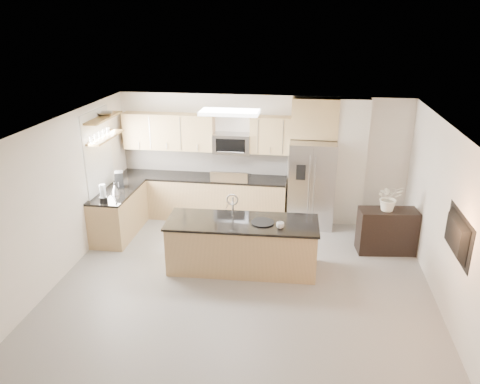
% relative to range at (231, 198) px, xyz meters
% --- Properties ---
extents(floor, '(6.50, 6.50, 0.00)m').
position_rel_range_xyz_m(floor, '(0.60, -2.92, -0.47)').
color(floor, gray).
rests_on(floor, ground).
extents(ceiling, '(6.00, 6.50, 0.02)m').
position_rel_range_xyz_m(ceiling, '(0.60, -2.92, 2.13)').
color(ceiling, white).
rests_on(ceiling, wall_back).
extents(wall_back, '(6.00, 0.02, 2.60)m').
position_rel_range_xyz_m(wall_back, '(0.60, 0.33, 0.83)').
color(wall_back, white).
rests_on(wall_back, floor).
extents(wall_front, '(6.00, 0.02, 2.60)m').
position_rel_range_xyz_m(wall_front, '(0.60, -6.17, 0.83)').
color(wall_front, white).
rests_on(wall_front, floor).
extents(wall_left, '(0.02, 6.50, 2.60)m').
position_rel_range_xyz_m(wall_left, '(-2.40, -2.92, 0.83)').
color(wall_left, white).
rests_on(wall_left, floor).
extents(wall_right, '(0.02, 6.50, 2.60)m').
position_rel_range_xyz_m(wall_right, '(3.60, -2.92, 0.83)').
color(wall_right, white).
rests_on(wall_right, floor).
extents(back_counter, '(3.55, 0.66, 1.44)m').
position_rel_range_xyz_m(back_counter, '(-0.63, 0.01, -0.00)').
color(back_counter, tan).
rests_on(back_counter, floor).
extents(left_counter, '(0.66, 1.50, 0.92)m').
position_rel_range_xyz_m(left_counter, '(-2.07, -1.07, -0.01)').
color(left_counter, tan).
rests_on(left_counter, floor).
extents(range, '(0.76, 0.64, 1.14)m').
position_rel_range_xyz_m(range, '(0.00, 0.00, 0.00)').
color(range, black).
rests_on(range, floor).
extents(upper_cabinets, '(3.50, 0.33, 0.75)m').
position_rel_range_xyz_m(upper_cabinets, '(-0.70, 0.16, 1.35)').
color(upper_cabinets, tan).
rests_on(upper_cabinets, wall_back).
extents(microwave, '(0.76, 0.40, 0.40)m').
position_rel_range_xyz_m(microwave, '(0.00, 0.12, 1.16)').
color(microwave, '#A8A8AA').
rests_on(microwave, upper_cabinets).
extents(refrigerator, '(0.92, 0.78, 1.78)m').
position_rel_range_xyz_m(refrigerator, '(1.66, -0.05, 0.42)').
color(refrigerator, '#A8A8AA').
rests_on(refrigerator, floor).
extents(partition_column, '(0.60, 0.30, 2.60)m').
position_rel_range_xyz_m(partition_column, '(2.42, 0.18, 0.83)').
color(partition_column, silver).
rests_on(partition_column, floor).
extents(window, '(0.04, 1.15, 1.65)m').
position_rel_range_xyz_m(window, '(-2.38, -1.07, 1.18)').
color(window, white).
rests_on(window, wall_left).
extents(shelf_lower, '(0.30, 1.20, 0.04)m').
position_rel_range_xyz_m(shelf_lower, '(-2.25, -0.97, 1.48)').
color(shelf_lower, olive).
rests_on(shelf_lower, wall_left).
extents(shelf_upper, '(0.30, 1.20, 0.04)m').
position_rel_range_xyz_m(shelf_upper, '(-2.25, -0.97, 1.85)').
color(shelf_upper, olive).
rests_on(shelf_upper, wall_left).
extents(ceiling_fixture, '(1.00, 0.50, 0.06)m').
position_rel_range_xyz_m(ceiling_fixture, '(0.20, -1.32, 2.09)').
color(ceiling_fixture, white).
rests_on(ceiling_fixture, ceiling).
extents(island, '(2.57, 1.01, 1.30)m').
position_rel_range_xyz_m(island, '(0.52, -2.06, -0.03)').
color(island, tan).
rests_on(island, floor).
extents(credenza, '(1.08, 0.55, 0.83)m').
position_rel_range_xyz_m(credenza, '(3.05, -1.08, -0.06)').
color(credenza, black).
rests_on(credenza, floor).
extents(cup, '(0.16, 0.16, 0.10)m').
position_rel_range_xyz_m(cup, '(1.16, -2.23, 0.46)').
color(cup, white).
rests_on(cup, island).
extents(platter, '(0.50, 0.50, 0.02)m').
position_rel_range_xyz_m(platter, '(0.87, -2.07, 0.42)').
color(platter, black).
rests_on(platter, island).
extents(blender, '(0.15, 0.15, 0.34)m').
position_rel_range_xyz_m(blender, '(-2.07, -1.67, 0.59)').
color(blender, black).
rests_on(blender, left_counter).
extents(kettle, '(0.18, 0.18, 0.23)m').
position_rel_range_xyz_m(kettle, '(-2.02, -1.25, 0.55)').
color(kettle, '#A8A8AA').
rests_on(kettle, left_counter).
extents(coffee_maker, '(0.23, 0.25, 0.31)m').
position_rel_range_xyz_m(coffee_maker, '(-2.09, -0.86, 0.60)').
color(coffee_maker, black).
rests_on(coffee_maker, left_counter).
extents(bowl, '(0.47, 0.47, 0.09)m').
position_rel_range_xyz_m(bowl, '(-2.25, -0.85, 1.91)').
color(bowl, '#A8A8AA').
rests_on(bowl, shelf_upper).
extents(flower_vase, '(0.75, 0.68, 0.73)m').
position_rel_range_xyz_m(flower_vase, '(3.02, -1.09, 0.72)').
color(flower_vase, white).
rests_on(flower_vase, credenza).
extents(television, '(0.14, 1.08, 0.62)m').
position_rel_range_xyz_m(television, '(3.51, -3.12, 0.88)').
color(television, black).
rests_on(television, wall_right).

